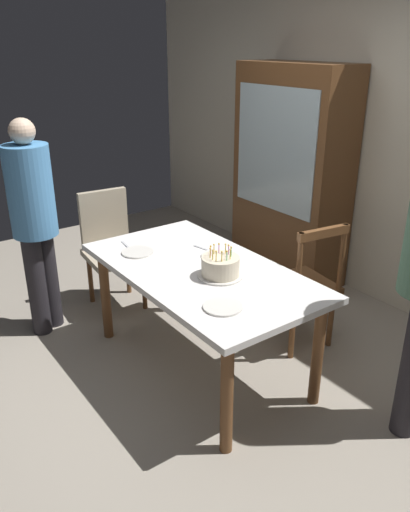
# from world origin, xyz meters

# --- Properties ---
(ground) EXTENTS (6.40, 6.40, 0.00)m
(ground) POSITION_xyz_m (0.00, 0.00, 0.00)
(ground) COLOR #9E9384
(back_wall) EXTENTS (6.40, 0.10, 2.60)m
(back_wall) POSITION_xyz_m (0.00, 1.85, 1.30)
(back_wall) COLOR beige
(back_wall) RESTS_ON ground
(dining_table) EXTENTS (1.64, 0.89, 0.74)m
(dining_table) POSITION_xyz_m (0.00, 0.00, 0.65)
(dining_table) COLOR white
(dining_table) RESTS_ON ground
(birthday_cake) EXTENTS (0.28, 0.28, 0.20)m
(birthday_cake) POSITION_xyz_m (0.17, 0.03, 0.80)
(birthday_cake) COLOR silver
(birthday_cake) RESTS_ON dining_table
(plate_near_celebrant) EXTENTS (0.22, 0.22, 0.01)m
(plate_near_celebrant) POSITION_xyz_m (-0.45, -0.20, 0.74)
(plate_near_celebrant) COLOR white
(plate_near_celebrant) RESTS_ON dining_table
(plate_far_side) EXTENTS (0.22, 0.22, 0.01)m
(plate_far_side) POSITION_xyz_m (-0.08, 0.20, 0.74)
(plate_far_side) COLOR white
(plate_far_side) RESTS_ON dining_table
(plate_near_guest) EXTENTS (0.22, 0.22, 0.01)m
(plate_near_guest) POSITION_xyz_m (0.49, -0.20, 0.74)
(plate_near_guest) COLOR white
(plate_near_guest) RESTS_ON dining_table
(fork_near_celebrant) EXTENTS (0.18, 0.04, 0.01)m
(fork_near_celebrant) POSITION_xyz_m (-0.61, -0.20, 0.74)
(fork_near_celebrant) COLOR silver
(fork_near_celebrant) RESTS_ON dining_table
(fork_far_side) EXTENTS (0.18, 0.05, 0.01)m
(fork_far_side) POSITION_xyz_m (-0.24, 0.20, 0.74)
(fork_far_side) COLOR silver
(fork_far_side) RESTS_ON dining_table
(chair_spindle_back) EXTENTS (0.50, 0.50, 0.95)m
(chair_spindle_back) POSITION_xyz_m (0.18, 0.76, 0.46)
(chair_spindle_back) COLOR brown
(chair_spindle_back) RESTS_ON ground
(chair_upholstered) EXTENTS (0.48, 0.48, 0.95)m
(chair_upholstered) POSITION_xyz_m (-1.21, -0.05, 0.53)
(chair_upholstered) COLOR tan
(chair_upholstered) RESTS_ON ground
(person_celebrant) EXTENTS (0.32, 0.32, 1.60)m
(person_celebrant) POSITION_xyz_m (-1.11, -0.67, 0.91)
(person_celebrant) COLOR #262328
(person_celebrant) RESTS_ON ground
(china_cabinet) EXTENTS (1.10, 0.45, 1.90)m
(china_cabinet) POSITION_xyz_m (-0.78, 1.56, 0.95)
(china_cabinet) COLOR brown
(china_cabinet) RESTS_ON ground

